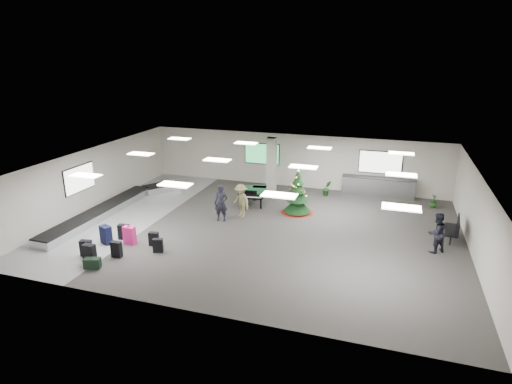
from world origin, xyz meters
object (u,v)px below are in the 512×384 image
(bench, at_px, (454,228))
(grand_piano, at_px, (252,192))
(baggage_carousel, at_px, (114,207))
(christmas_tree, at_px, (297,198))
(pink_suitcase, at_px, (129,235))
(traveler_a, at_px, (221,203))
(potted_plant_left, at_px, (327,188))
(traveler_b, at_px, (241,201))
(potted_plant_right, at_px, (434,201))
(service_counter, at_px, (378,187))
(traveler_bench, at_px, (436,233))

(bench, bearing_deg, grand_piano, 176.74)
(baggage_carousel, xyz_separation_m, christmas_tree, (9.07, 2.69, 0.59))
(pink_suitcase, distance_m, christmas_tree, 8.39)
(bench, xyz_separation_m, traveler_a, (-10.50, -1.04, 0.33))
(grand_piano, distance_m, potted_plant_left, 4.50)
(traveler_b, distance_m, potted_plant_left, 5.85)
(bench, relative_size, potted_plant_left, 1.83)
(pink_suitcase, distance_m, traveler_a, 4.59)
(potted_plant_right, bearing_deg, service_counter, 159.81)
(bench, xyz_separation_m, traveler_bench, (-0.87, -1.55, 0.28))
(traveler_a, bearing_deg, potted_plant_left, 46.17)
(baggage_carousel, bearing_deg, potted_plant_left, 30.32)
(service_counter, bearing_deg, potted_plant_right, -20.19)
(service_counter, height_order, christmas_tree, christmas_tree)
(service_counter, distance_m, traveler_b, 8.35)
(pink_suitcase, bearing_deg, traveler_a, 55.42)
(traveler_bench, distance_m, potted_plant_right, 5.70)
(traveler_a, xyz_separation_m, traveler_bench, (9.63, -0.51, -0.05))
(baggage_carousel, xyz_separation_m, potted_plant_left, (10.07, 5.89, 0.24))
(grand_piano, relative_size, potted_plant_right, 2.72)
(traveler_a, height_order, potted_plant_right, traveler_a)
(traveler_b, bearing_deg, bench, 32.35)
(potted_plant_left, bearing_deg, traveler_a, -128.39)
(potted_plant_left, bearing_deg, baggage_carousel, -149.68)
(traveler_a, bearing_deg, pink_suitcase, -132.04)
(traveler_a, bearing_deg, bench, 0.20)
(traveler_b, bearing_deg, pink_suitcase, -97.79)
(traveler_bench, height_order, potted_plant_right, traveler_bench)
(service_counter, xyz_separation_m, grand_piano, (-6.32, -3.60, 0.15))
(baggage_carousel, xyz_separation_m, potted_plant_right, (15.75, 5.66, 0.14))
(baggage_carousel, xyz_separation_m, traveler_a, (5.80, 0.50, 0.69))
(grand_piano, bearing_deg, traveler_bench, -29.59)
(bench, bearing_deg, potted_plant_right, 103.50)
(christmas_tree, relative_size, traveler_b, 1.39)
(baggage_carousel, bearing_deg, christmas_tree, 16.53)
(traveler_a, distance_m, potted_plant_left, 6.89)
(baggage_carousel, height_order, bench, bench)
(pink_suitcase, bearing_deg, christmas_tree, 46.37)
(baggage_carousel, bearing_deg, service_counter, 27.67)
(traveler_a, relative_size, traveler_bench, 1.05)
(christmas_tree, height_order, traveler_bench, christmas_tree)
(baggage_carousel, relative_size, service_counter, 2.40)
(grand_piano, height_order, traveler_bench, traveler_bench)
(traveler_bench, height_order, potted_plant_left, traveler_bench)
(traveler_b, distance_m, traveler_bench, 8.96)
(pink_suitcase, bearing_deg, potted_plant_left, 54.34)
(bench, relative_size, traveler_b, 0.96)
(service_counter, height_order, pink_suitcase, service_counter)
(traveler_b, relative_size, potted_plant_left, 1.90)
(grand_piano, distance_m, traveler_b, 1.91)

